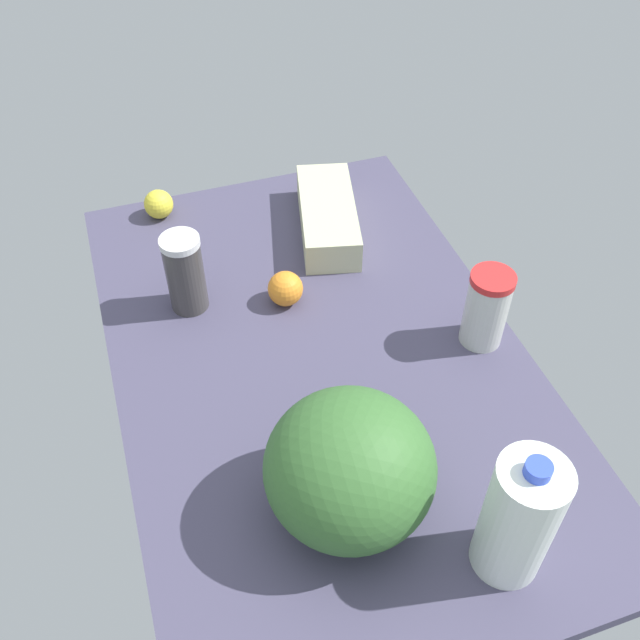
% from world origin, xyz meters
% --- Properties ---
extents(countertop, '(1.20, 0.76, 0.03)m').
position_xyz_m(countertop, '(0.00, 0.00, 0.01)').
color(countertop, '#45415A').
rests_on(countertop, ground).
extents(tumbler_cup, '(0.08, 0.08, 0.16)m').
position_xyz_m(tumbler_cup, '(0.05, 0.31, 0.11)').
color(tumbler_cup, silver).
rests_on(tumbler_cup, countertop).
extents(watermelon, '(0.26, 0.26, 0.22)m').
position_xyz_m(watermelon, '(0.31, -0.06, 0.14)').
color(watermelon, '#36672F').
rests_on(watermelon, countertop).
extents(egg_carton, '(0.32, 0.19, 0.07)m').
position_xyz_m(egg_carton, '(-0.36, 0.14, 0.07)').
color(egg_carton, beige).
rests_on(egg_carton, countertop).
extents(milk_jug, '(0.10, 0.10, 0.25)m').
position_xyz_m(milk_jug, '(0.47, 0.13, 0.15)').
color(milk_jug, white).
rests_on(milk_jug, countertop).
extents(shaker_bottle, '(0.08, 0.08, 0.17)m').
position_xyz_m(shaker_bottle, '(-0.22, -0.20, 0.12)').
color(shaker_bottle, '#3E3B3A').
rests_on(shaker_bottle, countertop).
extents(orange_beside_bowl, '(0.07, 0.07, 0.07)m').
position_xyz_m(orange_beside_bowl, '(-0.17, -0.02, 0.07)').
color(orange_beside_bowl, orange).
rests_on(orange_beside_bowl, countertop).
extents(lemon_near_front, '(0.07, 0.07, 0.07)m').
position_xyz_m(lemon_near_front, '(-0.53, -0.21, 0.06)').
color(lemon_near_front, yellow).
rests_on(lemon_near_front, countertop).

